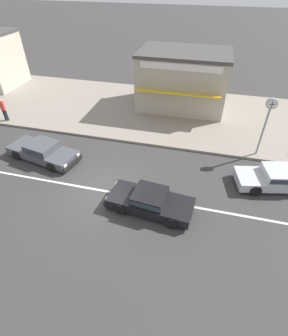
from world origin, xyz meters
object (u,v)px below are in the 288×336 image
object	(u,v)px
sedan_black_4	(150,201)
pedestrian_near_clock	(3,108)
street_clock	(268,115)
sedan_silver_1	(278,178)
shopfront_far_kios	(183,79)
sedan_dark_grey_2	(43,151)

from	to	relation	value
sedan_black_4	pedestrian_near_clock	size ratio (longest dim) A/B	2.59
street_clock	pedestrian_near_clock	world-z (taller)	street_clock
sedan_black_4	sedan_silver_1	bearing A→B (deg)	28.24
sedan_silver_1	pedestrian_near_clock	distance (m)	19.04
pedestrian_near_clock	shopfront_far_kios	distance (m)	13.81
sedan_silver_1	sedan_black_4	bearing A→B (deg)	-151.76
sedan_dark_grey_2	sedan_black_4	xyz separation A→B (m)	(7.32, -2.54, -0.00)
sedan_black_4	pedestrian_near_clock	xyz separation A→B (m)	(-12.59, 6.06, 0.60)
sedan_dark_grey_2	pedestrian_near_clock	world-z (taller)	pedestrian_near_clock
sedan_black_4	shopfront_far_kios	size ratio (longest dim) A/B	0.63
sedan_dark_grey_2	shopfront_far_kios	bearing A→B (deg)	52.83
street_clock	shopfront_far_kios	bearing A→B (deg)	133.41
pedestrian_near_clock	sedan_silver_1	bearing A→B (deg)	-8.15
sedan_silver_1	sedan_black_4	xyz separation A→B (m)	(-6.25, -3.36, -0.00)
sedan_dark_grey_2	pedestrian_near_clock	size ratio (longest dim) A/B	2.83
shopfront_far_kios	sedan_dark_grey_2	bearing A→B (deg)	-127.17
shopfront_far_kios	pedestrian_near_clock	bearing A→B (deg)	-154.52
pedestrian_near_clock	shopfront_far_kios	bearing A→B (deg)	25.48
street_clock	pedestrian_near_clock	distance (m)	18.10
sedan_black_4	shopfront_far_kios	world-z (taller)	shopfront_far_kios
sedan_dark_grey_2	shopfront_far_kios	world-z (taller)	shopfront_far_kios
sedan_black_4	street_clock	distance (m)	8.45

